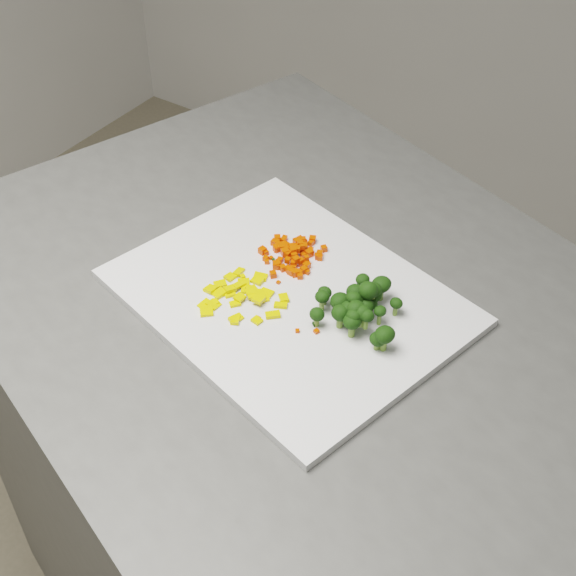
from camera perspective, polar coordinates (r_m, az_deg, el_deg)
The scene contains 152 objects.
counter_block at distance 1.32m, azimuth 1.64°, elevation -15.91°, with size 1.01×0.71×0.90m, color #474744.
cutting_board at distance 0.98m, azimuth -0.00°, elevation -0.67°, with size 0.40×0.31×0.01m, color silver.
carrot_pile at distance 1.02m, azimuth 0.37°, elevation 2.57°, with size 0.09×0.09×0.02m, color red, non-canonical shape.
pepper_pile at distance 0.97m, azimuth -3.17°, elevation -0.39°, with size 0.10×0.10×0.01m, color yellow, non-canonical shape.
broccoli_pile at distance 0.93m, azimuth 5.27°, elevation -1.32°, with size 0.11×0.11×0.05m, color black, non-canonical shape.
carrot_cube_0 at distance 1.02m, azimuth -0.58°, elevation 2.00°, with size 0.01×0.01×0.01m, color red.
carrot_cube_1 at distance 1.03m, azimuth 1.60°, elevation 2.50°, with size 0.01×0.01×0.01m, color red.
carrot_cube_2 at distance 1.01m, azimuth 0.57°, elevation 2.02°, with size 0.01×0.01×0.01m, color red.
carrot_cube_3 at distance 1.05m, azimuth 1.17°, elevation 3.37°, with size 0.01×0.01×0.01m, color red.
carrot_cube_4 at distance 1.04m, azimuth 0.55°, elevation 2.95°, with size 0.01×0.01×0.01m, color red.
carrot_cube_5 at distance 1.03m, azimuth -0.50°, elevation 2.91°, with size 0.01×0.01×0.01m, color red.
carrot_cube_6 at distance 1.02m, azimuth -0.22°, elevation 2.56°, with size 0.01×0.01×0.01m, color red.
carrot_cube_7 at distance 1.01m, azimuth 0.39°, elevation 1.49°, with size 0.01×0.01×0.01m, color red.
carrot_cube_8 at distance 1.05m, azimuth 0.87°, elevation 3.51°, with size 0.01×0.01×0.01m, color red.
carrot_cube_9 at distance 1.00m, azimuth 0.51°, elevation 1.07°, with size 0.01×0.01×0.01m, color red.
carrot_cube_10 at distance 1.02m, azimuth 0.40°, elevation 2.35°, with size 0.01×0.01×0.01m, color red.
carrot_cube_11 at distance 1.03m, azimuth -1.59°, elevation 2.54°, with size 0.01×0.01×0.01m, color red.
carrot_cube_12 at distance 1.02m, azimuth -0.05°, elevation 2.43°, with size 0.01×0.01×0.01m, color red.
carrot_cube_13 at distance 1.03m, azimuth 2.26°, elevation 2.45°, with size 0.01×0.01×0.01m, color red.
carrot_cube_14 at distance 1.05m, azimuth 1.09°, elevation 3.45°, with size 0.01×0.01×0.01m, color red.
carrot_cube_15 at distance 1.01m, azimuth 1.34°, elevation 1.81°, with size 0.01×0.01×0.01m, color red.
carrot_cube_16 at distance 1.03m, azimuth 0.88°, elevation 3.16°, with size 0.01×0.01×0.01m, color red.
carrot_cube_17 at distance 1.01m, azimuth -0.80°, elevation 1.67°, with size 0.01×0.01×0.01m, color red.
carrot_cube_18 at distance 1.04m, azimuth -0.25°, elevation 3.15°, with size 0.01×0.01×0.01m, color red.
carrot_cube_19 at distance 1.04m, azimuth 2.57°, elevation 2.82°, with size 0.01×0.01×0.01m, color red.
carrot_cube_20 at distance 1.02m, azimuth 2.29°, elevation 2.17°, with size 0.01×0.01×0.01m, color red.
carrot_cube_21 at distance 1.03m, azimuth -0.80°, elevation 2.81°, with size 0.01×0.01×0.01m, color red.
carrot_cube_22 at distance 1.03m, azimuth 0.65°, elevation 2.71°, with size 0.01×0.01×0.01m, color red.
carrot_cube_23 at distance 1.02m, azimuth -0.71°, elevation 1.89°, with size 0.01×0.01×0.01m, color red.
carrot_cube_24 at distance 1.05m, azimuth 0.64°, elevation 3.31°, with size 0.01×0.01×0.01m, color red.
carrot_cube_25 at distance 1.03m, azimuth 0.08°, elevation 2.45°, with size 0.01×0.01×0.01m, color red.
carrot_cube_26 at distance 1.01m, azimuth 1.22°, elevation 1.54°, with size 0.01×0.01×0.01m, color red.
carrot_cube_27 at distance 1.03m, azimuth 1.02°, elevation 2.97°, with size 0.01×0.01×0.01m, color red.
carrot_cube_28 at distance 1.00m, azimuth 1.26°, elevation 1.28°, with size 0.01×0.01×0.01m, color red.
carrot_cube_29 at distance 1.04m, azimuth -0.58°, elevation 3.05°, with size 0.01×0.01×0.01m, color red.
carrot_cube_30 at distance 1.00m, azimuth -0.04°, elevation 1.37°, with size 0.01×0.01×0.01m, color red.
carrot_cube_31 at distance 1.03m, azimuth -0.04°, elevation 2.83°, with size 0.01×0.01×0.01m, color red.
carrot_cube_32 at distance 1.00m, azimuth 1.14°, elevation 1.30°, with size 0.01×0.01×0.01m, color red.
carrot_cube_33 at distance 1.01m, azimuth -0.84°, elevation 1.59°, with size 0.01×0.01×0.01m, color red.
carrot_cube_34 at distance 1.03m, azimuth 1.60°, elevation 2.67°, with size 0.01×0.01×0.01m, color red.
carrot_cube_35 at distance 1.03m, azimuth 0.30°, elevation 2.33°, with size 0.01×0.01×0.01m, color red.
carrot_cube_36 at distance 1.00m, azimuth 1.40°, elevation 1.14°, with size 0.01×0.01×0.01m, color red.
carrot_cube_37 at distance 1.01m, azimuth 1.10°, elevation 1.83°, with size 0.01×0.01×0.01m, color red.
carrot_cube_38 at distance 1.05m, azimuth 1.76°, elevation 3.47°, with size 0.01×0.01×0.01m, color red.
carrot_cube_39 at distance 1.03m, azimuth 0.39°, elevation 2.97°, with size 0.01×0.01×0.01m, color red.
carrot_cube_40 at distance 1.02m, azimuth 0.34°, elevation 2.67°, with size 0.01×0.01×0.01m, color red.
carrot_cube_41 at distance 1.01m, azimuth 0.99°, elevation 1.78°, with size 0.01×0.01×0.01m, color red.
carrot_cube_42 at distance 1.05m, azimuth -0.76°, elevation 3.55°, with size 0.01×0.01×0.01m, color red.
carrot_cube_43 at distance 1.01m, azimuth 1.32°, elevation 2.16°, with size 0.01×0.01×0.01m, color red.
carrot_cube_44 at distance 1.03m, azimuth 1.52°, elevation 2.50°, with size 0.01×0.01×0.01m, color red.
carrot_cube_45 at distance 1.04m, azimuth -0.31°, elevation 2.95°, with size 0.01×0.01×0.01m, color red.
carrot_cube_46 at distance 1.04m, azimuth 1.14°, elevation 2.99°, with size 0.01×0.01×0.01m, color red.
carrot_cube_47 at distance 1.05m, azimuth -0.32°, elevation 3.41°, with size 0.01×0.01×0.01m, color red.
carrot_cube_48 at distance 1.04m, azimuth -0.81°, elevation 2.85°, with size 0.01×0.01×0.01m, color red.
carrot_cube_49 at distance 1.02m, azimuth -1.59°, elevation 2.11°, with size 0.01×0.01×0.01m, color red.
carrot_cube_50 at distance 1.00m, azimuth -1.07°, elevation 0.98°, with size 0.01×0.01×0.01m, color red.
carrot_cube_51 at distance 1.04m, azimuth 1.24°, elevation 3.03°, with size 0.01×0.01×0.01m, color red.
carrot_cube_52 at distance 1.04m, azimuth 1.64°, elevation 3.21°, with size 0.01×0.01×0.01m, color red.
carrot_cube_53 at distance 1.03m, azimuth 0.66°, elevation 2.82°, with size 0.01×0.01×0.01m, color red.
carrot_cube_54 at distance 1.03m, azimuth 0.40°, elevation 2.65°, with size 0.01×0.01×0.01m, color red.
carrot_cube_55 at distance 1.02m, azimuth -1.51°, elevation 1.89°, with size 0.01×0.01×0.01m, color red.
carrot_cube_56 at distance 1.03m, azimuth 0.26°, elevation 2.97°, with size 0.01×0.01×0.01m, color red.
carrot_cube_57 at distance 1.05m, azimuth -0.24°, elevation 3.56°, with size 0.01×0.01×0.01m, color red.
carrot_cube_58 at distance 1.04m, azimuth -0.00°, elevation 2.96°, with size 0.01×0.01×0.01m, color red.
carrot_cube_59 at distance 1.00m, azimuth 0.23°, elevation 1.18°, with size 0.01×0.01×0.01m, color red.
carrot_cube_60 at distance 1.01m, azimuth 0.93°, elevation 1.97°, with size 0.01×0.01×0.01m, color red.
carrot_cube_61 at distance 1.01m, azimuth -0.02°, elevation 1.99°, with size 0.01×0.01×0.01m, color red.
carrot_cube_62 at distance 1.02m, azimuth 0.63°, elevation 2.68°, with size 0.01×0.01×0.01m, color red.
carrot_cube_63 at distance 1.01m, azimuth -0.37°, elevation 1.43°, with size 0.01×0.01×0.01m, color red.
carrot_cube_64 at distance 1.03m, azimuth 1.08°, elevation 2.35°, with size 0.01×0.01×0.01m, color red.
carrot_cube_65 at distance 1.02m, azimuth 0.65°, elevation 2.78°, with size 0.01×0.01×0.01m, color red.
carrot_cube_66 at distance 1.04m, azimuth -0.83°, elevation 3.26°, with size 0.01×0.01×0.01m, color red.
carrot_cube_67 at distance 1.02m, azimuth 0.30°, elevation 2.75°, with size 0.01×0.01×0.01m, color red.
carrot_cube_68 at distance 1.03m, azimuth 1.09°, elevation 2.79°, with size 0.01×0.01×0.01m, color red.
carrot_cube_69 at distance 1.01m, azimuth 0.35°, elevation 1.80°, with size 0.01×0.01×0.01m, color red.
carrot_cube_70 at distance 1.04m, azimuth -0.64°, elevation 3.02°, with size 0.01×0.01×0.01m, color red.
carrot_cube_71 at distance 1.03m, azimuth -1.82°, elevation 2.68°, with size 0.01×0.01×0.01m, color red.
carrot_cube_72 at distance 1.02m, azimuth 2.12°, elevation 2.27°, with size 0.01×0.01×0.01m, color red.
carrot_cube_73 at distance 1.04m, azimuth -0.97°, elevation 3.26°, with size 0.01×0.01×0.01m, color red.
carrot_cube_74 at distance 1.04m, azimuth -0.16°, elevation 2.91°, with size 0.01×0.01×0.01m, color red.
carrot_cube_75 at distance 1.01m, azimuth 1.34°, elevation 1.60°, with size 0.01×0.01×0.01m, color red.
carrot_cube_76 at distance 0.99m, azimuth 0.86°, elevation 0.85°, with size 0.01×0.01×0.01m, color red.
carrot_cube_77 at distance 1.00m, azimuth 0.80°, elevation 1.08°, with size 0.01×0.01×0.01m, color red.
pepper_chunk_0 at distance 0.95m, azimuth -1.09°, elevation -1.91°, with size 0.02×0.01×0.00m, color yellow.
pepper_chunk_1 at distance 0.95m, azimuth -5.82°, elevation -1.66°, with size 0.02×0.02×0.00m, color yellow.
pepper_chunk_2 at distance 0.98m, azimuth -4.91°, elevation -0.39°, with size 0.02×0.01×0.00m, color yellow.
pepper_chunk_3 at distance 0.94m, azimuth -3.76°, elevation -2.30°, with size 0.01×0.01×0.00m, color yellow.
pepper_chunk_4 at distance 0.96m, azimuth -5.31°, elevation -1.17°, with size 0.02×0.01×0.00m, color yellow.
pepper_chunk_5 at distance 1.00m, azimuth -4.14°, elevation 0.79°, with size 0.01×0.01×0.00m, color yellow.
pepper_chunk_6 at distance 0.99m, azimuth -2.18°, elevation 0.54°, with size 0.01×0.01×0.00m, color yellow.
pepper_chunk_7 at distance 0.96m, azimuth -0.53°, elevation -1.22°, with size 0.02×0.01×0.00m, color yellow.
pepper_chunk_8 at distance 0.96m, azimuth -5.32°, elevation -1.07°, with size 0.01×0.01×0.00m, color yellow.
pepper_chunk_9 at distance 0.99m, azimuth -3.18°, elevation 0.40°, with size 0.01×0.02×0.00m, color yellow.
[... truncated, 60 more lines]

